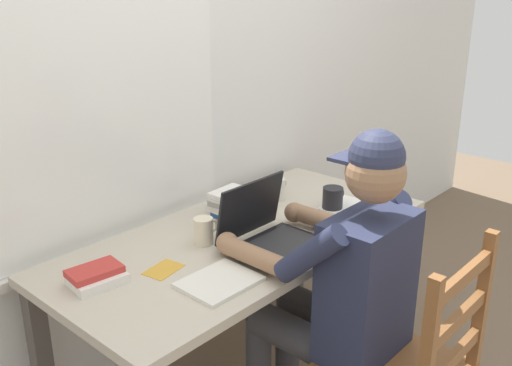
{
  "coord_description": "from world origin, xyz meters",
  "views": [
    {
      "loc": [
        -1.47,
        -1.38,
        1.66
      ],
      "look_at": [
        0.0,
        -0.05,
        0.95
      ],
      "focal_mm": 40.13,
      "sensor_mm": 36.0,
      "label": 1
    }
  ],
  "objects_px": {
    "seated_person": "(340,282)",
    "book_stack_main": "(231,203)",
    "laptop": "(267,231)",
    "landscape_photo_print": "(164,269)",
    "computer_mouse": "(324,226)",
    "coffee_mug_white": "(204,231)",
    "coffee_mug_spare": "(276,189)",
    "book_stack_side": "(96,276)",
    "desk": "(246,255)",
    "coffee_mug_dark": "(333,198)"
  },
  "relations": [
    {
      "from": "coffee_mug_dark",
      "to": "computer_mouse",
      "type": "bearing_deg",
      "value": -154.18
    },
    {
      "from": "laptop",
      "to": "landscape_photo_print",
      "type": "bearing_deg",
      "value": 161.5
    },
    {
      "from": "computer_mouse",
      "to": "coffee_mug_white",
      "type": "height_order",
      "value": "coffee_mug_white"
    },
    {
      "from": "laptop",
      "to": "book_stack_side",
      "type": "bearing_deg",
      "value": 159.51
    },
    {
      "from": "seated_person",
      "to": "book_stack_main",
      "type": "bearing_deg",
      "value": 82.37
    },
    {
      "from": "laptop",
      "to": "book_stack_main",
      "type": "height_order",
      "value": "laptop"
    },
    {
      "from": "coffee_mug_spare",
      "to": "landscape_photo_print",
      "type": "bearing_deg",
      "value": -169.34
    },
    {
      "from": "coffee_mug_white",
      "to": "book_stack_side",
      "type": "distance_m",
      "value": 0.44
    },
    {
      "from": "coffee_mug_spare",
      "to": "book_stack_main",
      "type": "xyz_separation_m",
      "value": [
        -0.27,
        0.01,
        0.01
      ]
    },
    {
      "from": "seated_person",
      "to": "coffee_mug_white",
      "type": "bearing_deg",
      "value": 109.26
    },
    {
      "from": "coffee_mug_dark",
      "to": "book_stack_main",
      "type": "xyz_separation_m",
      "value": [
        -0.34,
        0.27,
        0.01
      ]
    },
    {
      "from": "coffee_mug_spare",
      "to": "book_stack_main",
      "type": "height_order",
      "value": "book_stack_main"
    },
    {
      "from": "desk",
      "to": "book_stack_side",
      "type": "height_order",
      "value": "book_stack_side"
    },
    {
      "from": "desk",
      "to": "coffee_mug_dark",
      "type": "distance_m",
      "value": 0.47
    },
    {
      "from": "coffee_mug_dark",
      "to": "landscape_photo_print",
      "type": "relative_size",
      "value": 0.96
    },
    {
      "from": "computer_mouse",
      "to": "coffee_mug_white",
      "type": "relative_size",
      "value": 0.9
    },
    {
      "from": "computer_mouse",
      "to": "book_stack_side",
      "type": "relative_size",
      "value": 0.54
    },
    {
      "from": "coffee_mug_white",
      "to": "coffee_mug_spare",
      "type": "relative_size",
      "value": 0.91
    },
    {
      "from": "coffee_mug_dark",
      "to": "book_stack_side",
      "type": "distance_m",
      "value": 1.05
    },
    {
      "from": "laptop",
      "to": "coffee_mug_spare",
      "type": "xyz_separation_m",
      "value": [
        0.37,
        0.27,
        -0.01
      ]
    },
    {
      "from": "seated_person",
      "to": "coffee_mug_dark",
      "type": "xyz_separation_m",
      "value": [
        0.42,
        0.33,
        0.1
      ]
    },
    {
      "from": "desk",
      "to": "seated_person",
      "type": "bearing_deg",
      "value": -88.83
    },
    {
      "from": "coffee_mug_white",
      "to": "coffee_mug_spare",
      "type": "distance_m",
      "value": 0.53
    },
    {
      "from": "desk",
      "to": "coffee_mug_spare",
      "type": "relative_size",
      "value": 12.73
    },
    {
      "from": "coffee_mug_spare",
      "to": "book_stack_main",
      "type": "relative_size",
      "value": 0.6
    },
    {
      "from": "seated_person",
      "to": "landscape_photo_print",
      "type": "bearing_deg",
      "value": 132.61
    },
    {
      "from": "seated_person",
      "to": "coffee_mug_white",
      "type": "relative_size",
      "value": 11.14
    },
    {
      "from": "seated_person",
      "to": "computer_mouse",
      "type": "xyz_separation_m",
      "value": [
        0.22,
        0.23,
        0.07
      ]
    },
    {
      "from": "laptop",
      "to": "landscape_photo_print",
      "type": "height_order",
      "value": "laptop"
    },
    {
      "from": "seated_person",
      "to": "coffee_mug_spare",
      "type": "distance_m",
      "value": 0.69
    },
    {
      "from": "coffee_mug_white",
      "to": "book_stack_side",
      "type": "bearing_deg",
      "value": 174.68
    },
    {
      "from": "desk",
      "to": "coffee_mug_dark",
      "type": "height_order",
      "value": "coffee_mug_dark"
    },
    {
      "from": "coffee_mug_spare",
      "to": "book_stack_side",
      "type": "distance_m",
      "value": 0.96
    },
    {
      "from": "seated_person",
      "to": "coffee_mug_white",
      "type": "xyz_separation_m",
      "value": [
        -0.17,
        0.49,
        0.1
      ]
    },
    {
      "from": "seated_person",
      "to": "computer_mouse",
      "type": "relative_size",
      "value": 12.37
    },
    {
      "from": "computer_mouse",
      "to": "book_stack_side",
      "type": "bearing_deg",
      "value": 159.91
    },
    {
      "from": "desk",
      "to": "book_stack_side",
      "type": "bearing_deg",
      "value": 170.52
    },
    {
      "from": "desk",
      "to": "book_stack_main",
      "type": "bearing_deg",
      "value": 61.86
    },
    {
      "from": "coffee_mug_dark",
      "to": "desk",
      "type": "bearing_deg",
      "value": 166.2
    },
    {
      "from": "seated_person",
      "to": "book_stack_side",
      "type": "xyz_separation_m",
      "value": [
        -0.61,
        0.53,
        0.08
      ]
    },
    {
      "from": "desk",
      "to": "landscape_photo_print",
      "type": "bearing_deg",
      "value": 178.58
    },
    {
      "from": "desk",
      "to": "coffee_mug_white",
      "type": "bearing_deg",
      "value": 159.94
    },
    {
      "from": "coffee_mug_white",
      "to": "landscape_photo_print",
      "type": "distance_m",
      "value": 0.25
    },
    {
      "from": "desk",
      "to": "computer_mouse",
      "type": "distance_m",
      "value": 0.32
    },
    {
      "from": "seated_person",
      "to": "coffee_mug_spare",
      "type": "xyz_separation_m",
      "value": [
        0.35,
        0.59,
        0.1
      ]
    },
    {
      "from": "coffee_mug_spare",
      "to": "landscape_photo_print",
      "type": "xyz_separation_m",
      "value": [
        -0.76,
        -0.14,
        -0.05
      ]
    },
    {
      "from": "computer_mouse",
      "to": "book_stack_main",
      "type": "height_order",
      "value": "book_stack_main"
    },
    {
      "from": "desk",
      "to": "seated_person",
      "type": "relative_size",
      "value": 1.26
    },
    {
      "from": "laptop",
      "to": "landscape_photo_print",
      "type": "distance_m",
      "value": 0.41
    },
    {
      "from": "computer_mouse",
      "to": "coffee_mug_white",
      "type": "bearing_deg",
      "value": 146.17
    }
  ]
}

